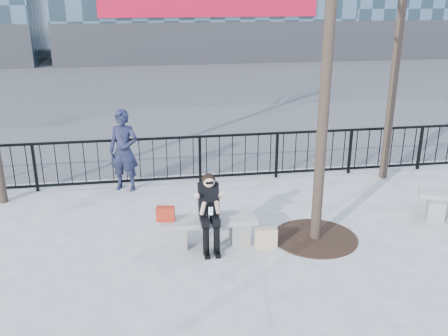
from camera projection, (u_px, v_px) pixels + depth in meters
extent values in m
plane|color=gray|center=(209.00, 244.00, 8.71)|extent=(120.00, 120.00, 0.00)
cube|color=#474747|center=(166.00, 87.00, 22.65)|extent=(60.00, 23.00, 0.01)
cube|color=black|center=(191.00, 137.00, 11.13)|extent=(14.00, 0.05, 0.05)
cube|color=black|center=(192.00, 177.00, 11.46)|extent=(14.00, 0.05, 0.05)
cube|color=#2D2D30|center=(210.00, 44.00, 29.16)|extent=(18.00, 0.08, 2.40)
cube|color=#AB0B25|center=(210.00, 8.00, 28.43)|extent=(12.60, 0.12, 1.00)
cylinder|color=black|center=(330.00, 20.00, 7.64)|extent=(0.18, 0.18, 7.50)
cylinder|color=black|center=(400.00, 24.00, 10.62)|extent=(0.18, 0.18, 7.00)
cylinder|color=black|center=(315.00, 238.00, 8.90)|extent=(1.50, 1.50, 0.02)
cube|color=gray|center=(177.00, 236.00, 8.56)|extent=(0.32, 0.38, 0.40)
cube|color=gray|center=(240.00, 231.00, 8.72)|extent=(0.32, 0.38, 0.40)
cube|color=gray|center=(208.00, 221.00, 8.56)|extent=(1.65, 0.46, 0.09)
cube|color=gray|center=(436.00, 209.00, 9.60)|extent=(0.31, 0.37, 0.38)
cube|color=#A82614|center=(166.00, 214.00, 8.41)|extent=(0.33, 0.20, 0.25)
cube|color=beige|center=(266.00, 238.00, 8.52)|extent=(0.39, 0.18, 0.36)
imported|color=black|center=(124.00, 151.00, 10.79)|extent=(0.76, 0.63, 1.80)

